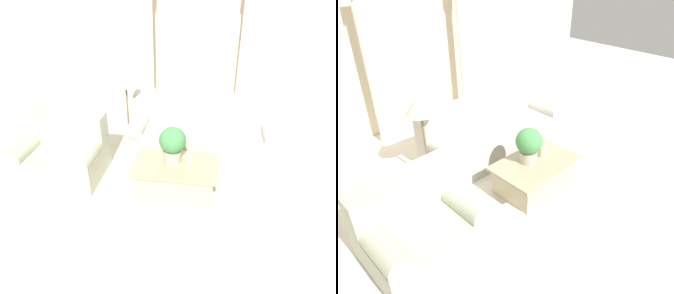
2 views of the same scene
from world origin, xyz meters
TOP-DOWN VIEW (x-y plane):
  - ground_plane at (0.00, 0.00)m, footprint 16.00×16.00m
  - wall_back at (0.00, 2.72)m, footprint 10.00×0.06m
  - sofa_long at (0.38, 0.84)m, footprint 2.45×0.94m
  - loveseat at (-1.69, -0.22)m, footprint 1.26×0.94m
  - coffee_table at (0.08, -0.39)m, footprint 1.19×0.76m
  - potted_plant at (0.01, -0.30)m, footprint 0.37×0.37m
  - pillar_candle at (0.26, -0.35)m, footprint 0.10×0.10m
  - floor_lamp at (-0.92, 0.80)m, footprint 0.41×0.41m
  - column_left at (-0.84, 2.34)m, footprint 0.22×0.22m
  - column_right at (1.00, 2.34)m, footprint 0.22×0.22m

SIDE VIEW (x-z plane):
  - ground_plane at x=0.00m, z-range 0.00..0.00m
  - coffee_table at x=0.08m, z-range 0.01..0.44m
  - sofa_long at x=0.38m, z-range -0.10..0.80m
  - loveseat at x=-1.69m, z-range -0.09..0.81m
  - pillar_candle at x=0.26m, z-range 0.43..0.57m
  - potted_plant at x=0.01m, z-range 0.46..0.97m
  - floor_lamp at x=-0.92m, z-range 0.50..1.88m
  - column_left at x=-0.84m, z-range 0.03..2.48m
  - column_right at x=1.00m, z-range 0.03..2.48m
  - wall_back at x=0.00m, z-range 0.00..3.20m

